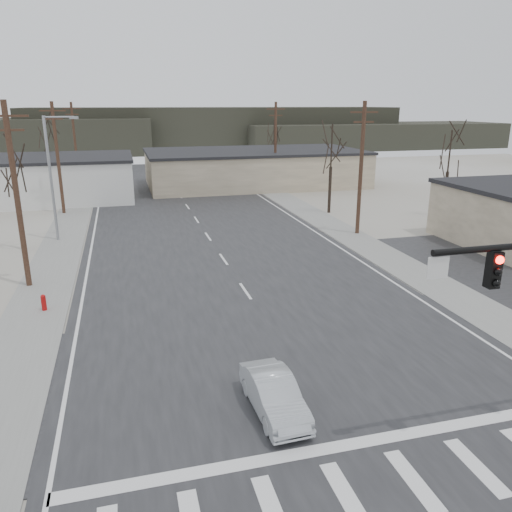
{
  "coord_description": "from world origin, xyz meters",
  "views": [
    {
      "loc": [
        -6.0,
        -16.64,
        9.8
      ],
      "look_at": [
        0.08,
        6.07,
        2.6
      ],
      "focal_mm": 35.0,
      "sensor_mm": 36.0,
      "label": 1
    }
  ],
  "objects_px": {
    "fire_hydrant": "(44,303)",
    "car_parked_silver": "(505,231)",
    "car_far_a": "(190,181)",
    "car_far_b": "(116,167)",
    "sedan_crossing": "(274,394)"
  },
  "relations": [
    {
      "from": "sedan_crossing",
      "to": "car_parked_silver",
      "type": "bearing_deg",
      "value": 32.74
    },
    {
      "from": "sedan_crossing",
      "to": "car_far_a",
      "type": "xyz_separation_m",
      "value": [
        3.62,
        46.87,
        0.1
      ]
    },
    {
      "from": "fire_hydrant",
      "to": "car_parked_silver",
      "type": "xyz_separation_m",
      "value": [
        31.1,
        5.0,
        0.36
      ]
    },
    {
      "from": "car_far_b",
      "to": "car_parked_silver",
      "type": "distance_m",
      "value": 54.81
    },
    {
      "from": "car_far_b",
      "to": "car_parked_silver",
      "type": "height_order",
      "value": "car_parked_silver"
    },
    {
      "from": "sedan_crossing",
      "to": "car_far_a",
      "type": "distance_m",
      "value": 47.01
    },
    {
      "from": "sedan_crossing",
      "to": "car_far_b",
      "type": "height_order",
      "value": "car_far_b"
    },
    {
      "from": "sedan_crossing",
      "to": "car_parked_silver",
      "type": "xyz_separation_m",
      "value": [
        22.64,
        16.0,
        0.14
      ]
    },
    {
      "from": "car_far_a",
      "to": "car_far_b",
      "type": "distance_m",
      "value": 18.58
    },
    {
      "from": "sedan_crossing",
      "to": "car_far_b",
      "type": "relative_size",
      "value": 0.85
    },
    {
      "from": "sedan_crossing",
      "to": "car_far_b",
      "type": "xyz_separation_m",
      "value": [
        -5.1,
        63.28,
        0.14
      ]
    },
    {
      "from": "fire_hydrant",
      "to": "car_parked_silver",
      "type": "distance_m",
      "value": 31.51
    },
    {
      "from": "fire_hydrant",
      "to": "car_far_b",
      "type": "bearing_deg",
      "value": 86.31
    },
    {
      "from": "fire_hydrant",
      "to": "car_far_a",
      "type": "xyz_separation_m",
      "value": [
        12.09,
        35.87,
        0.33
      ]
    },
    {
      "from": "car_far_a",
      "to": "car_parked_silver",
      "type": "height_order",
      "value": "car_parked_silver"
    }
  ]
}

